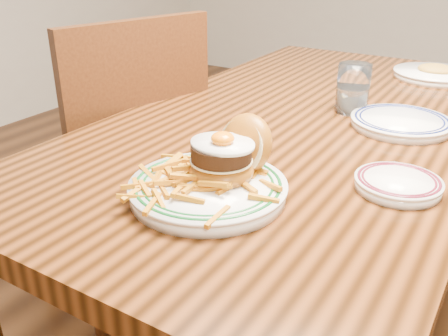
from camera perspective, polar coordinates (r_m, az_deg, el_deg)
The scene contains 7 objects.
table at distance 1.33m, azimuth 9.24°, elevation 2.32°, with size 0.85×1.60×0.75m.
chair_left at distance 1.58m, azimuth -11.48°, elevation 0.36°, with size 0.56×0.56×0.97m.
main_plate at distance 0.87m, azimuth -1.08°, elevation -0.80°, with size 0.28×0.29×0.13m.
side_plate at distance 0.95m, azimuth 19.29°, elevation -1.61°, with size 0.15×0.16×0.02m.
rear_plate at distance 1.26m, azimuth 19.56°, elevation 5.00°, with size 0.23×0.23×0.03m.
water_glass at distance 1.33m, azimuth 14.49°, elevation 8.51°, with size 0.08×0.08×0.12m.
far_plate at distance 1.76m, azimuth 22.98°, elevation 9.90°, with size 0.26×0.26×0.05m.
Camera 1 is at (0.46, -1.14, 1.16)m, focal length 40.00 mm.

